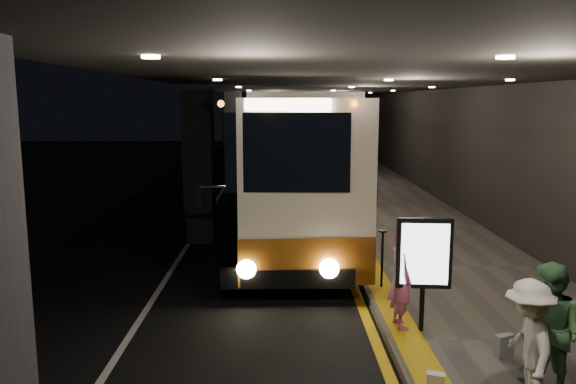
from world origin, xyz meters
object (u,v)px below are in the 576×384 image
object	(u,v)px
coach_main	(285,170)
passenger_boarding	(401,279)
passenger_waiting_green	(550,331)
stanchion_post	(382,259)
coach_second	(287,143)
info_sign	(424,255)
passenger_waiting_white	(528,345)
coach_third	(281,130)
bag_plain	(436,384)
bag_polka	(504,346)

from	to	relation	value
coach_main	passenger_boarding	bearing A→B (deg)	-79.49
passenger_boarding	coach_main	bearing A→B (deg)	6.36
passenger_waiting_green	stanchion_post	bearing A→B (deg)	179.04
coach_second	info_sign	world-z (taller)	coach_second
passenger_waiting_white	coach_second	bearing A→B (deg)	-166.31
passenger_waiting_green	passenger_waiting_white	xyz separation A→B (m)	(-0.41, -0.30, -0.05)
coach_third	bag_plain	size ratio (longest dim) A/B	43.63
coach_main	passenger_waiting_green	bearing A→B (deg)	-74.91
coach_second	passenger_waiting_green	bearing A→B (deg)	-82.09
passenger_boarding	bag_polka	xyz separation A→B (m)	(1.33, -1.16, -0.68)
bag_plain	info_sign	size ratio (longest dim) A/B	0.15
passenger_waiting_green	bag_plain	bearing A→B (deg)	-110.96
passenger_waiting_green	bag_plain	world-z (taller)	passenger_waiting_green
bag_polka	coach_main	bearing A→B (deg)	110.09
coach_main	passenger_boarding	size ratio (longest dim) A/B	7.63
passenger_waiting_green	info_sign	xyz separation A→B (m)	(-1.10, 2.11, 0.41)
bag_polka	stanchion_post	size ratio (longest dim) A/B	0.29
coach_third	info_sign	xyz separation A→B (m)	(2.24, -31.58, -0.43)
stanchion_post	coach_second	bearing A→B (deg)	95.55
bag_plain	passenger_waiting_green	bearing A→B (deg)	-2.53
stanchion_post	coach_main	bearing A→B (deg)	109.24
bag_plain	bag_polka	bearing A→B (deg)	38.82
coach_main	info_sign	size ratio (longest dim) A/B	6.74
coach_third	bag_polka	xyz separation A→B (m)	(3.24, -32.57, -1.55)
coach_main	passenger_waiting_white	world-z (taller)	coach_main
coach_second	stanchion_post	xyz separation A→B (m)	(1.73, -17.79, -1.06)
coach_main	stanchion_post	world-z (taller)	coach_main
stanchion_post	info_sign	bearing A→B (deg)	-83.19
coach_second	coach_third	distance (m)	11.57
passenger_waiting_white	stanchion_post	xyz separation A→B (m)	(-0.95, 4.63, -0.24)
passenger_boarding	passenger_waiting_white	size ratio (longest dim) A/B	1.02
coach_main	coach_third	distance (m)	23.78
passenger_waiting_white	bag_plain	size ratio (longest dim) A/B	5.82
passenger_waiting_white	stanchion_post	distance (m)	4.74
passenger_waiting_green	passenger_boarding	bearing A→B (deg)	-166.48
passenger_waiting_green	stanchion_post	size ratio (longest dim) A/B	1.49
info_sign	stanchion_post	size ratio (longest dim) A/B	1.62
coach_second	bag_polka	world-z (taller)	coach_second
coach_third	coach_main	bearing A→B (deg)	-91.18
coach_main	coach_third	size ratio (longest dim) A/B	1.04
coach_third	stanchion_post	size ratio (longest dim) A/B	10.52
coach_second	stanchion_post	distance (m)	17.90
info_sign	bag_polka	bearing A→B (deg)	-39.46
coach_second	bag_polka	distance (m)	21.26
coach_second	info_sign	bearing A→B (deg)	-84.35
coach_third	passenger_boarding	world-z (taller)	coach_third
info_sign	stanchion_post	xyz separation A→B (m)	(-0.27, 2.22, -0.71)
passenger_boarding	bag_polka	size ratio (longest dim) A/B	4.90
stanchion_post	passenger_waiting_green	bearing A→B (deg)	-72.53
bag_plain	info_sign	bearing A→B (deg)	80.95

